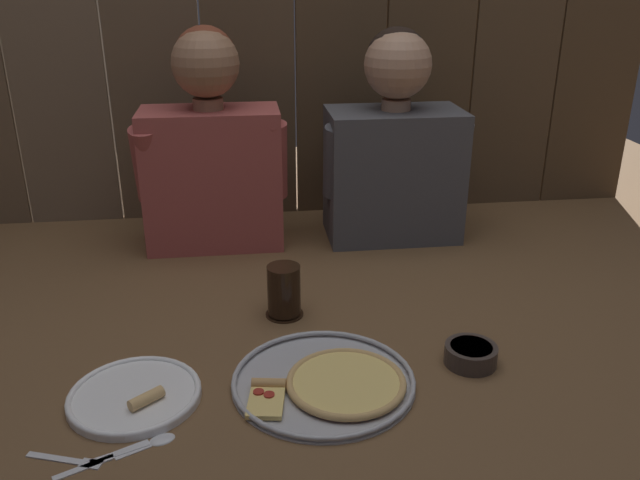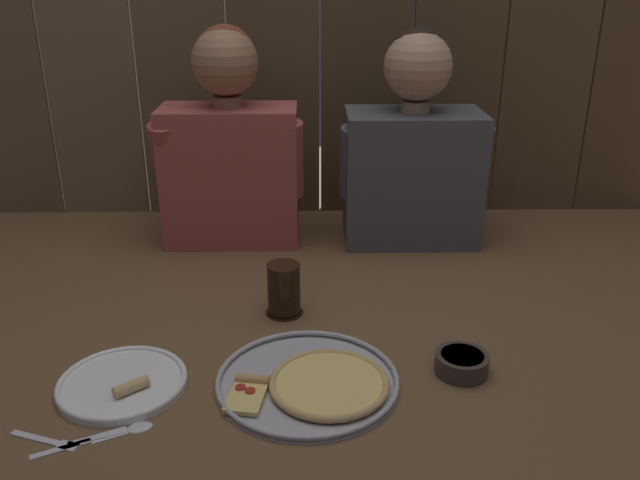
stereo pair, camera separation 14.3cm
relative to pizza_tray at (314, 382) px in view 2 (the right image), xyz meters
name	(u,v)px [view 2 (the right image)]	position (x,y,z in m)	size (l,w,h in m)	color
ground_plane	(326,335)	(0.03, 0.18, -0.01)	(3.20, 3.20, 0.00)	brown
pizza_tray	(314,382)	(0.00, 0.00, 0.00)	(0.35, 0.35, 0.03)	#B2B2B7
dinner_plate	(123,383)	(-0.36, 0.00, 0.00)	(0.24, 0.24, 0.03)	white
drinking_glass	(284,289)	(-0.06, 0.28, 0.05)	(0.09, 0.09, 0.12)	black
dipping_bowl	(462,362)	(0.29, 0.04, 0.01)	(0.10, 0.10, 0.04)	#3D332D
table_fork	(48,440)	(-0.44, -0.15, -0.01)	(0.13, 0.06, 0.01)	silver
table_knife	(81,443)	(-0.39, -0.16, -0.01)	(0.15, 0.08, 0.01)	silver
table_spoon	(126,429)	(-0.32, -0.12, -0.01)	(0.14, 0.07, 0.01)	silver
diner_left	(229,146)	(-0.23, 0.73, 0.27)	(0.41, 0.20, 0.60)	#AD4C47
diner_right	(413,149)	(0.28, 0.73, 0.26)	(0.41, 0.22, 0.59)	#4C4C51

